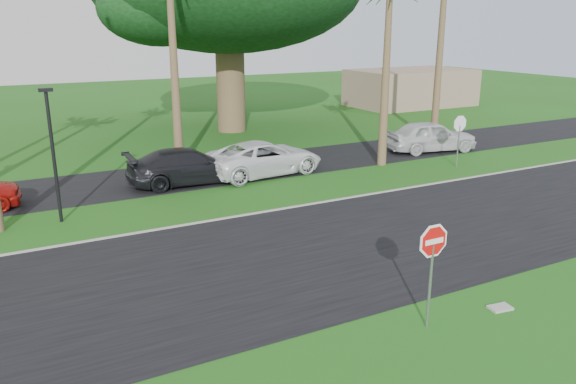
# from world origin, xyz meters

# --- Properties ---
(ground) EXTENTS (120.00, 120.00, 0.00)m
(ground) POSITION_xyz_m (0.00, 0.00, 0.00)
(ground) COLOR #215214
(ground) RESTS_ON ground
(road) EXTENTS (120.00, 8.00, 0.02)m
(road) POSITION_xyz_m (0.00, 2.00, 0.01)
(road) COLOR black
(road) RESTS_ON ground
(parking_strip) EXTENTS (120.00, 5.00, 0.02)m
(parking_strip) POSITION_xyz_m (0.00, 12.50, 0.01)
(parking_strip) COLOR black
(parking_strip) RESTS_ON ground
(curb) EXTENTS (120.00, 0.12, 0.06)m
(curb) POSITION_xyz_m (0.00, 6.05, 0.03)
(curb) COLOR gray
(curb) RESTS_ON ground
(stop_sign_near) EXTENTS (1.05, 0.07, 2.62)m
(stop_sign_near) POSITION_xyz_m (0.50, -3.00, 1.77)
(stop_sign_near) COLOR gray
(stop_sign_near) RESTS_ON ground
(stop_sign_far) EXTENTS (1.05, 0.07, 2.62)m
(stop_sign_far) POSITION_xyz_m (12.00, 8.00, 1.77)
(stop_sign_far) COLOR gray
(stop_sign_far) RESTS_ON ground
(streetlight_right) EXTENTS (0.45, 0.25, 4.64)m
(streetlight_right) POSITION_xyz_m (-6.00, 8.50, 2.65)
(streetlight_right) COLOR black
(streetlight_right) RESTS_ON ground
(building_far) EXTENTS (10.00, 6.00, 3.00)m
(building_far) POSITION_xyz_m (24.00, 26.00, 1.50)
(building_far) COLOR gray
(building_far) RESTS_ON ground
(car_dark) EXTENTS (5.31, 2.26, 1.53)m
(car_dark) POSITION_xyz_m (-0.48, 11.13, 0.76)
(car_dark) COLOR black
(car_dark) RESTS_ON ground
(car_minivan) EXTENTS (5.76, 3.11, 1.54)m
(car_minivan) POSITION_xyz_m (3.05, 10.97, 0.77)
(car_minivan) COLOR white
(car_minivan) RESTS_ON ground
(car_pickup) EXTENTS (5.19, 2.91, 1.67)m
(car_pickup) POSITION_xyz_m (13.14, 11.17, 0.83)
(car_pickup) COLOR silver
(car_pickup) RESTS_ON ground
(utility_slab) EXTENTS (0.59, 0.42, 0.06)m
(utility_slab) POSITION_xyz_m (2.64, -3.19, 0.03)
(utility_slab) COLOR #979991
(utility_slab) RESTS_ON ground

